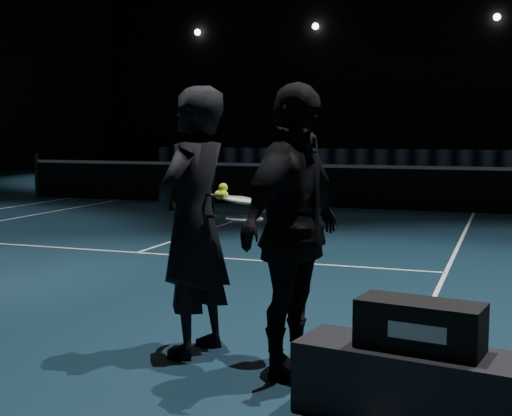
% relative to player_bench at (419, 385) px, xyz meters
% --- Properties ---
extents(floor, '(36.00, 36.00, 0.00)m').
position_rel_player_bench_xyz_m(floor, '(-4.33, 10.88, -0.21)').
color(floor, black).
rests_on(floor, ground).
extents(wall_back, '(30.00, 0.00, 30.00)m').
position_rel_player_bench_xyz_m(wall_back, '(-4.33, 28.88, 4.79)').
color(wall_back, black).
rests_on(wall_back, ground).
extents(court_lines, '(10.98, 23.78, 0.01)m').
position_rel_player_bench_xyz_m(court_lines, '(-4.33, 10.88, -0.21)').
color(court_lines, white).
rests_on(court_lines, floor).
extents(net_post_left, '(0.10, 0.10, 1.10)m').
position_rel_player_bench_xyz_m(net_post_left, '(-10.73, 10.88, 0.34)').
color(net_post_left, black).
rests_on(net_post_left, floor).
extents(net_mesh, '(12.80, 0.02, 0.86)m').
position_rel_player_bench_xyz_m(net_mesh, '(-4.33, 10.88, 0.24)').
color(net_mesh, black).
rests_on(net_mesh, floor).
extents(net_tape, '(12.80, 0.03, 0.07)m').
position_rel_player_bench_xyz_m(net_tape, '(-4.33, 10.88, 0.70)').
color(net_tape, white).
rests_on(net_tape, net_mesh).
extents(sponsor_backdrop, '(22.00, 0.15, 0.90)m').
position_rel_player_bench_xyz_m(sponsor_backdrop, '(-4.33, 26.38, 0.24)').
color(sponsor_backdrop, black).
rests_on(sponsor_backdrop, floor).
extents(fixtures_far, '(20.00, 0.30, 0.30)m').
position_rel_player_bench_xyz_m(fixtures_far, '(-4.33, 28.68, 6.29)').
color(fixtures_far, white).
rests_on(fixtures_far, wall_back).
extents(player_bench, '(1.47, 0.70, 0.42)m').
position_rel_player_bench_xyz_m(player_bench, '(0.00, 0.00, 0.00)').
color(player_bench, black).
rests_on(player_bench, floor).
extents(racket_bag, '(0.74, 0.41, 0.28)m').
position_rel_player_bench_xyz_m(racket_bag, '(0.00, 0.00, 0.35)').
color(racket_bag, black).
rests_on(racket_bag, player_bench).
extents(bag_signature, '(0.33, 0.06, 0.09)m').
position_rel_player_bench_xyz_m(bag_signature, '(0.00, -0.15, 0.35)').
color(bag_signature, white).
rests_on(bag_signature, racket_bag).
extents(player_a, '(0.59, 0.79, 1.99)m').
position_rel_player_bench_xyz_m(player_a, '(-1.74, 0.72, 0.78)').
color(player_a, black).
rests_on(player_a, floor).
extents(player_b, '(0.73, 1.24, 1.99)m').
position_rel_player_bench_xyz_m(player_b, '(-0.91, 0.52, 0.78)').
color(player_b, black).
rests_on(player_b, floor).
extents(racket_lower, '(0.71, 0.37, 0.03)m').
position_rel_player_bench_xyz_m(racket_lower, '(-1.30, 0.61, 0.84)').
color(racket_lower, black).
rests_on(racket_lower, player_a).
extents(racket_upper, '(0.71, 0.33, 0.10)m').
position_rel_player_bench_xyz_m(racket_upper, '(-1.34, 0.66, 0.97)').
color(racket_upper, black).
rests_on(racket_upper, player_b).
extents(tennis_balls, '(0.12, 0.10, 0.12)m').
position_rel_player_bench_xyz_m(tennis_balls, '(-1.49, 0.66, 1.01)').
color(tennis_balls, yellow).
rests_on(tennis_balls, racket_upper).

